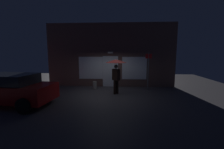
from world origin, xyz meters
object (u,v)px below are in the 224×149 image
at_px(person_with_umbrella, 116,66).
at_px(sidewalk_bollard, 95,85).
at_px(street_sign_post, 148,69).
at_px(parked_car, 11,89).

distance_m(person_with_umbrella, sidewalk_bollard, 2.29).
height_order(person_with_umbrella, sidewalk_bollard, person_with_umbrella).
bearing_deg(person_with_umbrella, sidewalk_bollard, -171.05).
bearing_deg(street_sign_post, parked_car, -153.98).
bearing_deg(sidewalk_bollard, person_with_umbrella, -36.24).
xyz_separation_m(parked_car, street_sign_post, (6.87, 3.35, 0.65)).
bearing_deg(person_with_umbrella, street_sign_post, 73.43).
xyz_separation_m(street_sign_post, sidewalk_bollard, (-3.52, -0.02, -1.13)).
distance_m(parked_car, sidewalk_bollard, 4.74).
relative_size(person_with_umbrella, street_sign_post, 0.83).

